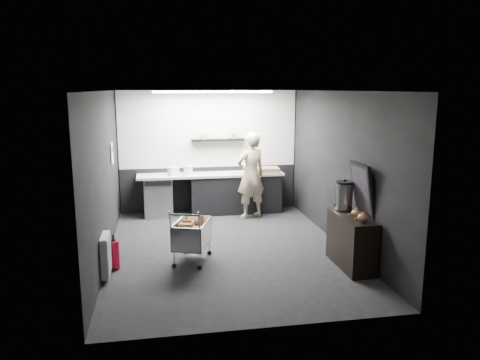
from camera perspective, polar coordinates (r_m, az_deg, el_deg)
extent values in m
plane|color=black|center=(8.19, -1.51, -8.44)|extent=(5.50, 5.50, 0.00)
plane|color=white|center=(7.72, -1.62, 10.81)|extent=(5.50, 5.50, 0.00)
plane|color=black|center=(10.54, -3.82, 3.51)|extent=(5.50, 0.00, 5.50)
plane|color=black|center=(5.21, 3.01, -4.41)|extent=(5.50, 0.00, 5.50)
plane|color=black|center=(7.80, -16.24, 0.40)|extent=(0.00, 5.50, 5.50)
plane|color=black|center=(8.37, 12.10, 1.30)|extent=(0.00, 5.50, 5.50)
cube|color=silver|center=(10.46, -3.84, 6.21)|extent=(3.95, 0.02, 1.70)
cube|color=black|center=(10.66, -3.75, -1.04)|extent=(3.95, 0.02, 1.00)
cube|color=black|center=(10.40, -2.66, 4.92)|extent=(1.20, 0.22, 0.04)
cylinder|color=silver|center=(10.68, 3.70, 7.92)|extent=(0.20, 0.03, 0.20)
cube|color=silver|center=(9.05, -15.36, 3.16)|extent=(0.02, 0.30, 0.40)
cube|color=red|center=(9.04, -15.35, 3.60)|extent=(0.02, 0.22, 0.10)
cube|color=silver|center=(7.19, -16.05, -8.77)|extent=(0.10, 0.50, 0.60)
cube|color=white|center=(9.55, -3.30, 10.67)|extent=(2.40, 0.20, 0.04)
cube|color=black|center=(10.45, -0.55, -1.68)|extent=(2.00, 0.56, 0.85)
cube|color=#B2B2AD|center=(10.29, -3.58, 0.65)|extent=(3.20, 0.60, 0.05)
cube|color=#9EA0A5|center=(10.31, -9.91, -2.03)|extent=(0.60, 0.58, 0.85)
cube|color=black|center=(9.95, -9.96, -0.42)|extent=(0.56, 0.02, 0.10)
imported|color=beige|center=(9.97, 1.33, 0.60)|extent=(0.78, 0.64, 1.85)
cube|color=silver|center=(7.61, -5.85, -7.85)|extent=(0.71, 0.87, 0.02)
cube|color=silver|center=(7.54, -7.66, -6.56)|extent=(0.27, 0.72, 0.40)
cube|color=silver|center=(7.57, -4.10, -6.41)|extent=(0.27, 0.72, 0.40)
cube|color=silver|center=(7.20, -5.65, -7.36)|extent=(0.47, 0.18, 0.40)
cube|color=silver|center=(7.90, -6.08, -5.69)|extent=(0.47, 0.18, 0.40)
cylinder|color=silver|center=(7.33, -7.23, -9.69)|extent=(0.02, 0.02, 0.27)
cylinder|color=silver|center=(7.35, -4.02, -9.54)|extent=(0.02, 0.02, 0.27)
cylinder|color=silver|center=(7.96, -7.50, -7.98)|extent=(0.02, 0.02, 0.27)
cylinder|color=silver|center=(7.98, -4.55, -7.85)|extent=(0.02, 0.02, 0.27)
cylinder|color=#248536|center=(7.02, -5.67, -4.26)|extent=(0.47, 0.19, 0.03)
cube|color=brown|center=(7.63, -6.73, -6.42)|extent=(0.29, 0.32, 0.34)
cube|color=brown|center=(7.47, -4.85, -6.92)|extent=(0.27, 0.30, 0.30)
cylinder|color=black|center=(7.37, -7.21, -10.53)|extent=(0.08, 0.05, 0.07)
cylinder|color=black|center=(8.00, -7.47, -8.76)|extent=(0.08, 0.05, 0.07)
cylinder|color=black|center=(7.40, -4.00, -10.38)|extent=(0.08, 0.05, 0.07)
cylinder|color=black|center=(8.02, -4.53, -8.63)|extent=(0.08, 0.05, 0.07)
cube|color=black|center=(7.52, 13.42, -7.29)|extent=(0.41, 1.09, 0.82)
cylinder|color=silver|center=(7.67, 12.56, -1.96)|extent=(0.27, 0.27, 0.42)
cylinder|color=black|center=(7.62, 12.64, -0.30)|extent=(0.27, 0.27, 0.04)
sphere|color=black|center=(7.61, 12.65, -0.04)|extent=(0.05, 0.05, 0.05)
ellipsoid|color=brown|center=(7.26, 14.02, -4.01)|extent=(0.16, 0.16, 0.13)
ellipsoid|color=brown|center=(7.06, 14.77, -4.48)|extent=(0.16, 0.16, 0.13)
cube|color=black|center=(7.41, 14.73, -1.08)|extent=(0.19, 0.63, 0.81)
cube|color=black|center=(7.40, 14.55, -1.09)|extent=(0.13, 0.54, 0.70)
cylinder|color=red|center=(7.52, -15.07, -8.71)|extent=(0.16, 0.16, 0.43)
cone|color=black|center=(7.45, -15.17, -6.98)|extent=(0.11, 0.11, 0.06)
cylinder|color=black|center=(7.43, -15.18, -6.67)|extent=(0.03, 0.03, 0.06)
cube|color=#91774D|center=(10.44, 3.26, 1.24)|extent=(0.56, 0.44, 0.11)
cylinder|color=silver|center=(10.22, -6.34, 1.22)|extent=(0.19, 0.19, 0.19)
cube|color=silver|center=(10.16, -8.12, 1.08)|extent=(0.25, 0.22, 0.18)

